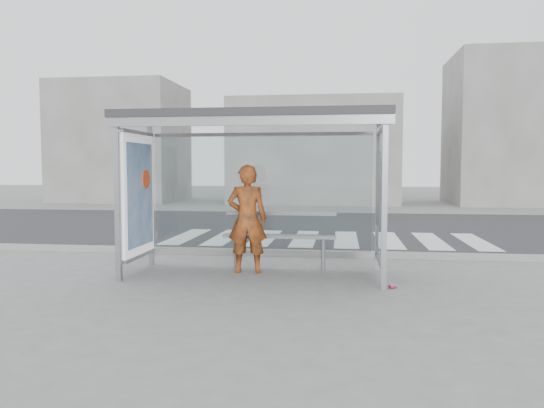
# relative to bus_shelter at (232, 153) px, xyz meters

# --- Properties ---
(ground) EXTENTS (80.00, 80.00, 0.00)m
(ground) POSITION_rel_bus_shelter_xyz_m (0.37, -0.06, -1.98)
(ground) COLOR slate
(ground) RESTS_ON ground
(road) EXTENTS (30.00, 10.00, 0.01)m
(road) POSITION_rel_bus_shelter_xyz_m (0.37, 6.94, -1.98)
(road) COLOR #2B2B2E
(road) RESTS_ON ground
(curb) EXTENTS (30.00, 0.18, 0.12)m
(curb) POSITION_rel_bus_shelter_xyz_m (0.37, 1.89, -1.92)
(curb) COLOR gray
(curb) RESTS_ON ground
(crosswalk) EXTENTS (7.55, 3.00, 0.00)m
(crosswalk) POSITION_rel_bus_shelter_xyz_m (1.37, 4.44, -1.98)
(crosswalk) COLOR silver
(crosswalk) RESTS_ON ground
(bus_shelter) EXTENTS (4.25, 1.65, 2.62)m
(bus_shelter) POSITION_rel_bus_shelter_xyz_m (0.00, 0.00, 0.00)
(bus_shelter) COLOR gray
(bus_shelter) RESTS_ON ground
(building_left) EXTENTS (6.00, 5.00, 6.00)m
(building_left) POSITION_rel_bus_shelter_xyz_m (-9.63, 17.94, 1.02)
(building_left) COLOR slate
(building_left) RESTS_ON ground
(building_center) EXTENTS (8.00, 5.00, 5.00)m
(building_center) POSITION_rel_bus_shelter_xyz_m (0.37, 17.94, 0.52)
(building_center) COLOR slate
(building_center) RESTS_ON ground
(building_right) EXTENTS (5.00, 5.00, 7.00)m
(building_right) POSITION_rel_bus_shelter_xyz_m (9.37, 17.94, 1.52)
(building_right) COLOR slate
(building_right) RESTS_ON ground
(person) EXTENTS (0.69, 0.49, 1.80)m
(person) POSITION_rel_bus_shelter_xyz_m (0.21, 0.16, -1.08)
(person) COLOR orange
(person) RESTS_ON ground
(bench) EXTENTS (1.92, 0.33, 0.99)m
(bench) POSITION_rel_bus_shelter_xyz_m (0.72, 0.44, -1.40)
(bench) COLOR slate
(bench) RESTS_ON ground
(soda_can) EXTENTS (0.12, 0.12, 0.06)m
(soda_can) POSITION_rel_bus_shelter_xyz_m (2.51, -0.71, -1.95)
(soda_can) COLOR #E6437F
(soda_can) RESTS_ON ground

